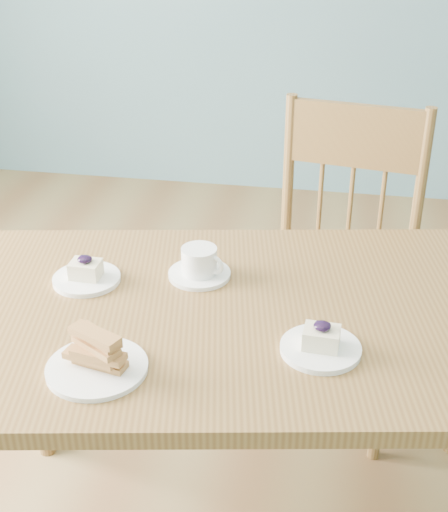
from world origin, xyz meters
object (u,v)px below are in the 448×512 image
(biscotti_plate, at_px, (96,358))
(dining_table, at_px, (261,336))
(cheesecake_plate_far, at_px, (86,275))
(coffee_cup, at_px, (200,265))
(dining_chair, at_px, (338,268))
(cheesecake_plate_near, at_px, (321,344))

(biscotti_plate, bearing_deg, dining_table, 43.49)
(cheesecake_plate_far, distance_m, biscotti_plate, 0.35)
(dining_table, height_order, coffee_cup, coffee_cup)
(cheesecake_plate_far, bearing_deg, dining_chair, 44.54)
(cheesecake_plate_far, xyz_separation_m, biscotti_plate, (0.14, -0.33, 0.01))
(dining_table, bearing_deg, cheesecake_plate_far, 163.07)
(coffee_cup, distance_m, biscotti_plate, 0.41)
(cheesecake_plate_far, bearing_deg, coffee_cup, 14.84)
(dining_table, distance_m, cheesecake_plate_far, 0.44)
(cheesecake_plate_far, height_order, biscotti_plate, biscotti_plate)
(dining_chair, distance_m, cheesecake_plate_near, 0.81)
(dining_table, height_order, biscotti_plate, biscotti_plate)
(dining_chair, distance_m, coffee_cup, 0.66)
(dining_table, bearing_deg, cheesecake_plate_near, -54.85)
(biscotti_plate, bearing_deg, dining_chair, 63.35)
(cheesecake_plate_near, xyz_separation_m, biscotti_plate, (-0.43, -0.14, 0.01))
(cheesecake_plate_far, xyz_separation_m, coffee_cup, (0.26, 0.07, 0.01))
(cheesecake_plate_near, height_order, cheesecake_plate_far, cheesecake_plate_near)
(dining_chair, xyz_separation_m, cheesecake_plate_near, (-0.03, -0.77, 0.25))
(dining_table, distance_m, biscotti_plate, 0.41)
(coffee_cup, bearing_deg, dining_chair, 78.65)
(cheesecake_plate_far, relative_size, coffee_cup, 1.07)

